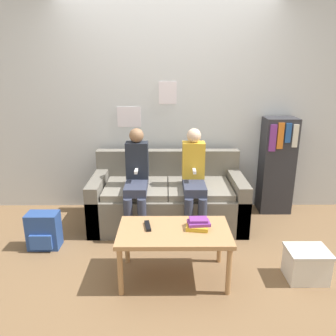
# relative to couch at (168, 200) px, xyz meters

# --- Properties ---
(ground_plane) EXTENTS (10.00, 10.00, 0.00)m
(ground_plane) POSITION_rel_couch_xyz_m (0.00, -0.52, -0.28)
(ground_plane) COLOR brown
(wall_back) EXTENTS (8.00, 0.07, 2.60)m
(wall_back) POSITION_rel_couch_xyz_m (-0.00, 0.51, 1.02)
(wall_back) COLOR silver
(wall_back) RESTS_ON ground_plane
(couch) EXTENTS (1.71, 0.82, 0.79)m
(couch) POSITION_rel_couch_xyz_m (0.00, 0.00, 0.00)
(couch) COLOR #6B665B
(couch) RESTS_ON ground_plane
(coffee_table) EXTENTS (0.93, 0.53, 0.45)m
(coffee_table) POSITION_rel_couch_xyz_m (0.05, -1.06, 0.12)
(coffee_table) COLOR #AD7F51
(coffee_table) RESTS_ON ground_plane
(person_left) EXTENTS (0.24, 0.56, 1.12)m
(person_left) POSITION_rel_couch_xyz_m (-0.34, -0.19, 0.34)
(person_left) COLOR #33384C
(person_left) RESTS_ON ground_plane
(person_right) EXTENTS (0.24, 0.56, 1.12)m
(person_right) POSITION_rel_couch_xyz_m (0.28, -0.19, 0.34)
(person_right) COLOR #33384C
(person_right) RESTS_ON ground_plane
(tv_remote) EXTENTS (0.07, 0.17, 0.02)m
(tv_remote) POSITION_rel_couch_xyz_m (-0.18, -1.01, 0.18)
(tv_remote) COLOR black
(tv_remote) RESTS_ON coffee_table
(book_stack) EXTENTS (0.21, 0.18, 0.08)m
(book_stack) POSITION_rel_couch_xyz_m (0.25, -1.03, 0.21)
(book_stack) COLOR gold
(book_stack) RESTS_ON coffee_table
(bookshelf) EXTENTS (0.38, 0.30, 1.17)m
(bookshelf) POSITION_rel_couch_xyz_m (1.33, 0.32, 0.31)
(bookshelf) COLOR #2D2D33
(bookshelf) RESTS_ON ground_plane
(storage_box) EXTENTS (0.35, 0.28, 0.28)m
(storage_box) POSITION_rel_couch_xyz_m (1.17, -1.09, -0.14)
(storage_box) COLOR silver
(storage_box) RESTS_ON ground_plane
(backpack) EXTENTS (0.31, 0.22, 0.37)m
(backpack) POSITION_rel_couch_xyz_m (-1.24, -0.57, -0.10)
(backpack) COLOR #284789
(backpack) RESTS_ON ground_plane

